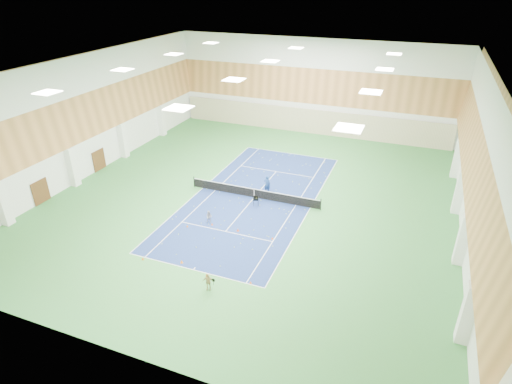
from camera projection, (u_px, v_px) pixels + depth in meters
ground at (254, 198)px, 40.50m from camera, size 40.00×40.00×0.00m
room_shell at (254, 138)px, 37.76m from camera, size 36.00×40.00×12.00m
wood_cladding at (254, 116)px, 36.84m from camera, size 36.00×40.00×8.00m
ceiling_light_grid at (254, 69)px, 35.05m from camera, size 21.40×25.40×0.06m
court_surface at (254, 198)px, 40.50m from camera, size 10.97×23.77×0.01m
tennis_balls_scatter at (254, 197)px, 40.48m from camera, size 10.57×22.77×0.07m
tennis_net at (254, 192)px, 40.25m from camera, size 12.80×0.10×1.10m
back_curtain at (309, 121)px, 56.12m from camera, size 35.40×0.16×3.20m
door_left_a at (41, 192)px, 39.19m from camera, size 0.08×1.80×2.20m
door_left_b at (99, 160)px, 45.82m from camera, size 0.08×1.80×2.20m
coach at (267, 184)px, 41.01m from camera, size 0.69×0.47×1.82m
child_court at (209, 217)px, 36.24m from camera, size 0.61×0.52×1.10m
child_apron at (208, 282)px, 28.50m from camera, size 0.81×0.55×1.28m
ball_cart at (256, 201)px, 38.97m from camera, size 0.64×0.64×0.87m
cone_svc_a at (187, 226)px, 35.79m from camera, size 0.18×0.18×0.19m
cone_svc_b at (212, 224)px, 36.07m from camera, size 0.18×0.18×0.20m
cone_svc_c at (238, 230)px, 35.21m from camera, size 0.22×0.22×0.24m
cone_svc_d at (272, 238)px, 34.14m from camera, size 0.18×0.18×0.20m
cone_base_a at (143, 258)px, 31.71m from camera, size 0.20×0.20×0.22m
cone_base_b at (182, 262)px, 31.35m from camera, size 0.23×0.23×0.25m
cone_base_c at (207, 275)px, 30.02m from camera, size 0.18×0.18×0.20m
cone_base_d at (251, 282)px, 29.30m from camera, size 0.17×0.17×0.19m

